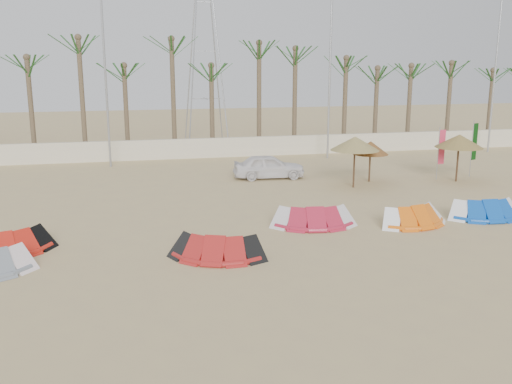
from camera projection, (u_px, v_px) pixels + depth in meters
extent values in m
plane|color=tan|center=(299.00, 278.00, 17.19)|extent=(120.00, 120.00, 0.00)
cube|color=beige|center=(204.00, 148.00, 37.95)|extent=(60.00, 0.30, 1.30)
cylinder|color=brown|center=(140.00, 108.00, 37.93)|extent=(0.32, 0.32, 6.50)
ellipsoid|color=#194719|center=(138.00, 58.00, 37.19)|extent=(4.00, 4.00, 2.40)
cylinder|color=brown|center=(285.00, 105.00, 40.06)|extent=(0.32, 0.32, 6.50)
ellipsoid|color=#194719|center=(285.00, 58.00, 39.31)|extent=(4.00, 4.00, 2.40)
cylinder|color=brown|center=(415.00, 103.00, 42.18)|extent=(0.32, 0.32, 6.50)
ellipsoid|color=#194719|center=(418.00, 58.00, 41.44)|extent=(4.00, 4.00, 2.40)
cylinder|color=brown|center=(510.00, 101.00, 43.88)|extent=(0.32, 0.32, 6.50)
cylinder|color=#A5A8AD|center=(105.00, 75.00, 33.67)|extent=(0.14, 0.14, 11.00)
cylinder|color=#A5A8AD|center=(330.00, 74.00, 36.64)|extent=(0.14, 0.14, 11.00)
cylinder|color=#A5A8AD|center=(495.00, 73.00, 39.19)|extent=(0.14, 0.14, 11.00)
cube|color=white|center=(24.00, 264.00, 17.70)|extent=(0.75, 1.17, 0.40)
cylinder|color=red|center=(1.00, 252.00, 19.20)|extent=(3.09, 1.23, 0.20)
cube|color=black|center=(46.00, 244.00, 19.56)|extent=(0.92, 1.24, 0.40)
cylinder|color=#A81E1C|center=(217.00, 256.00, 18.80)|extent=(2.72, 1.21, 0.20)
cube|color=black|center=(177.00, 254.00, 18.59)|extent=(0.96, 1.24, 0.40)
cube|color=black|center=(254.00, 248.00, 19.13)|extent=(0.96, 1.24, 0.40)
cylinder|color=#B11F37|center=(314.00, 224.00, 22.41)|extent=(2.95, 0.58, 0.20)
cube|color=silver|center=(280.00, 222.00, 22.19)|extent=(0.74, 1.17, 0.40)
cube|color=silver|center=(345.00, 218.00, 22.75)|extent=(0.74, 1.17, 0.40)
cylinder|color=orange|center=(415.00, 223.00, 22.57)|extent=(2.56, 0.77, 0.20)
cube|color=white|center=(387.00, 221.00, 22.38)|extent=(0.83, 1.21, 0.40)
cube|color=white|center=(440.00, 217.00, 22.88)|extent=(0.83, 1.21, 0.40)
cylinder|color=#0D4BB3|center=(487.00, 217.00, 23.53)|extent=(2.82, 0.40, 0.20)
cube|color=white|center=(458.00, 214.00, 23.32)|extent=(0.68, 1.14, 0.40)
cube|color=white|center=(512.00, 211.00, 23.86)|extent=(0.68, 1.14, 0.40)
cylinder|color=#4C331E|center=(354.00, 163.00, 29.02)|extent=(0.10, 0.10, 2.54)
cone|color=tan|center=(355.00, 143.00, 28.79)|extent=(2.50, 2.50, 0.70)
cylinder|color=#4C331E|center=(370.00, 162.00, 30.47)|extent=(0.10, 0.10, 2.09)
cone|color=brown|center=(371.00, 148.00, 30.29)|extent=(1.93, 1.93, 0.70)
cylinder|color=#4C331E|center=(458.00, 159.00, 30.48)|extent=(0.10, 0.10, 2.44)
cone|color=olive|center=(459.00, 141.00, 30.26)|extent=(2.53, 2.53, 0.70)
cylinder|color=#A5A8AD|center=(438.00, 154.00, 30.89)|extent=(0.04, 0.04, 2.88)
cube|color=#E13456|center=(442.00, 147.00, 30.86)|extent=(0.42, 0.10, 1.87)
cylinder|color=#A5A8AD|center=(472.00, 149.00, 31.67)|extent=(0.04, 0.04, 3.15)
cube|color=#07340B|center=(476.00, 142.00, 31.63)|extent=(0.40, 0.18, 2.05)
imported|color=white|center=(269.00, 166.00, 31.41)|extent=(4.01, 1.85, 1.33)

